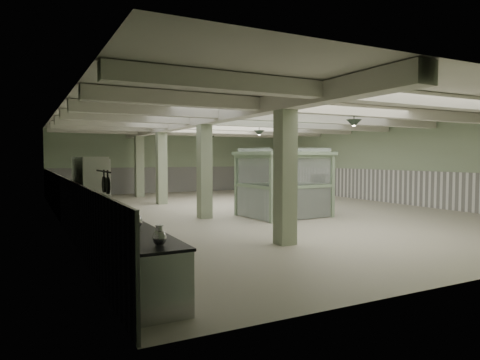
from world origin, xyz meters
name	(u,v)px	position (x,y,z in m)	size (l,w,h in m)	color
floor	(254,211)	(0.00, 0.00, 0.00)	(20.00, 20.00, 0.00)	beige
ceiling	(254,118)	(0.00, 0.00, 3.60)	(14.00, 20.00, 0.02)	silver
wall_back	(173,162)	(0.00, 10.00, 1.80)	(14.00, 0.02, 3.60)	#9FB692
wall_left	(59,166)	(-7.00, 0.00, 1.80)	(0.02, 20.00, 3.60)	#9FB692
wall_right	(386,163)	(7.00, 0.00, 1.80)	(0.02, 20.00, 3.60)	#9FB692
wainscot_left	(61,199)	(-6.97, 0.00, 0.75)	(0.05, 19.90, 1.50)	white
wainscot_right	(386,186)	(6.97, 0.00, 0.75)	(0.05, 19.90, 1.50)	white
wainscot_back	(173,180)	(0.00, 9.97, 0.75)	(13.90, 0.05, 1.50)	white
girder	(194,121)	(-2.50, 0.00, 3.38)	(0.45, 19.90, 0.40)	silver
beam_a	(413,99)	(0.00, -7.50, 3.42)	(13.90, 0.35, 0.32)	silver
beam_b	(341,110)	(0.00, -5.00, 3.42)	(13.90, 0.35, 0.32)	silver
beam_c	(291,117)	(0.00, -2.50, 3.42)	(13.90, 0.35, 0.32)	silver
beam_d	(254,123)	(0.00, 0.00, 3.42)	(13.90, 0.35, 0.32)	silver
beam_e	(227,127)	(0.00, 2.50, 3.42)	(13.90, 0.35, 0.32)	silver
beam_f	(205,130)	(0.00, 5.00, 3.42)	(13.90, 0.35, 0.32)	silver
beam_g	(187,133)	(0.00, 7.50, 3.42)	(13.90, 0.35, 0.32)	silver
column_a	(285,169)	(-2.50, -6.00, 1.80)	(0.42, 0.42, 3.60)	#9AA988
column_b	(204,165)	(-2.50, -1.00, 1.80)	(0.42, 0.42, 3.60)	#9AA988
column_c	(161,164)	(-2.50, 4.00, 1.80)	(0.42, 0.42, 3.60)	#9AA988
column_d	(139,163)	(-2.50, 8.00, 1.80)	(0.42, 0.42, 3.60)	#9AA988
hook_rail	(103,171)	(-6.93, -7.60, 1.85)	(0.02, 0.02, 1.20)	black
pendant_front	(354,123)	(0.50, -5.00, 3.05)	(0.44, 0.44, 0.22)	#28362A
pendant_mid	(259,133)	(0.50, 0.50, 3.05)	(0.44, 0.44, 0.22)	#28362A
pendant_back	(210,138)	(0.50, 5.50, 3.05)	(0.44, 0.44, 0.22)	#28362A
prep_counter	(122,250)	(-6.54, -7.00, 0.46)	(0.86, 4.93, 0.91)	#B9B8BD
pitcher_near	(159,235)	(-6.46, -9.04, 1.04)	(0.19, 0.22, 0.27)	#B9B8BD
pitcher_far	(136,219)	(-6.40, -7.49, 1.05)	(0.20, 0.24, 0.30)	#B9B8BD
veg_colander	(128,220)	(-6.46, -7.11, 0.99)	(0.39, 0.39, 0.18)	#3C3C41
orange_bowl	(106,216)	(-6.64, -6.09, 0.94)	(0.24, 0.24, 0.09)	#B2B2B7
skillet_near	(108,186)	(-6.88, -7.70, 1.63)	(0.26, 0.26, 0.03)	black
skillet_far	(104,185)	(-6.88, -7.37, 1.63)	(0.26, 0.26, 0.03)	black
walkin_cooler	(91,203)	(-6.62, -4.00, 0.99)	(0.78, 2.15, 1.97)	white
guard_booth	(284,171)	(0.13, -1.89, 1.59)	(3.00, 2.60, 2.39)	#89A382
filing_cabinet	(322,194)	(1.75, -1.99, 0.73)	(0.47, 0.68, 1.47)	#5B5B4C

